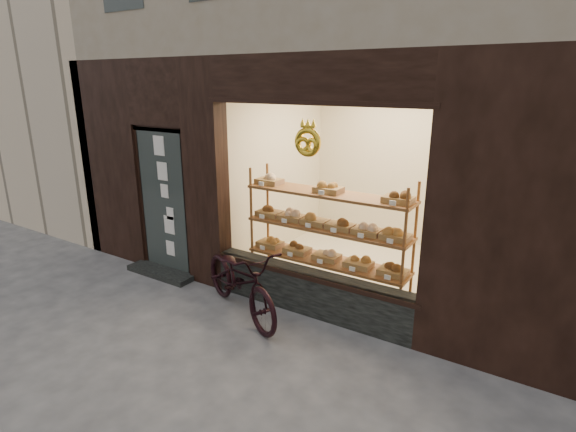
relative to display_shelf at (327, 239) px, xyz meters
The scene contains 4 objects.
ground 2.72m from the display_shelf, 100.01° to the right, with size 90.00×90.00×0.00m, color #4B4B50.
neighbor_left 11.09m from the display_shelf, 163.64° to the left, with size 12.00×7.00×9.00m, color beige.
display_shelf is the anchor object (origin of this frame).
bicycle 1.22m from the display_shelf, 126.85° to the right, with size 0.61×1.74×0.92m, color black.
Camera 1 is at (2.97, -2.31, 2.80)m, focal length 28.00 mm.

